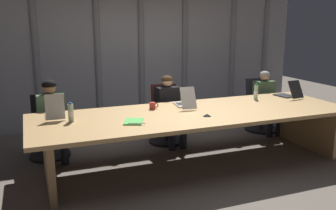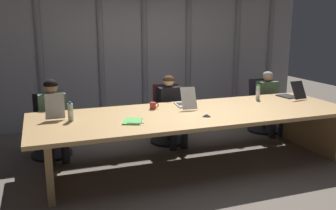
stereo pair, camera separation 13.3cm
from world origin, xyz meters
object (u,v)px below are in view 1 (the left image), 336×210
at_px(office_chair_center, 260,111).
at_px(person_left_end, 52,115).
at_px(laptop_left_end, 55,113).
at_px(water_bottle_secondary, 71,113).
at_px(water_bottle_primary, 256,92).
at_px(spiral_notepad, 134,122).
at_px(office_chair_left_end, 49,134).
at_px(conference_mic_left_side, 207,115).
at_px(office_chair_left_mid, 166,121).
at_px(person_left_mid, 169,107).
at_px(coffee_mug_near, 153,106).
at_px(person_center, 266,99).
at_px(laptop_center, 288,94).
at_px(laptop_left_mid, 185,102).

relative_size(office_chair_center, person_left_end, 0.81).
xyz_separation_m(laptop_left_end, water_bottle_secondary, (0.17, -0.28, 0.05)).
xyz_separation_m(water_bottle_primary, spiral_notepad, (-2.22, -0.63, -0.10)).
bearing_deg(office_chair_left_end, conference_mic_left_side, 54.02).
relative_size(office_chair_left_mid, person_left_mid, 0.84).
relative_size(coffee_mug_near, conference_mic_left_side, 1.22).
relative_size(person_left_mid, water_bottle_secondary, 4.59).
distance_m(office_chair_left_end, spiral_notepad, 1.66).
bearing_deg(laptop_left_end, office_chair_left_end, 6.57).
bearing_deg(person_left_end, conference_mic_left_side, 53.46).
distance_m(office_chair_left_mid, water_bottle_secondary, 1.98).
height_order(office_chair_left_mid, person_center, person_center).
distance_m(laptop_center, spiral_notepad, 2.86).
bearing_deg(person_left_mid, conference_mic_left_side, -2.26).
height_order(person_left_end, person_left_mid, person_left_end).
bearing_deg(office_chair_left_end, office_chair_left_mid, 89.33).
height_order(office_chair_center, water_bottle_secondary, water_bottle_secondary).
height_order(office_chair_center, conference_mic_left_side, office_chair_center).
height_order(person_center, water_bottle_secondary, person_center).
xyz_separation_m(office_chair_left_end, person_left_mid, (1.87, -0.16, 0.29)).
height_order(laptop_left_end, water_bottle_primary, laptop_left_end).
height_order(coffee_mug_near, conference_mic_left_side, coffee_mug_near).
bearing_deg(spiral_notepad, office_chair_left_mid, 77.33).
relative_size(water_bottle_primary, coffee_mug_near, 1.82).
height_order(person_left_end, conference_mic_left_side, person_left_end).
bearing_deg(office_chair_center, person_center, 1.82).
distance_m(person_left_mid, conference_mic_left_side, 1.21).
xyz_separation_m(person_left_end, water_bottle_primary, (3.11, -0.50, 0.21)).
distance_m(person_left_end, water_bottle_secondary, 0.87).
distance_m(office_chair_center, water_bottle_primary, 1.02).
bearing_deg(laptop_center, spiral_notepad, 95.47).
xyz_separation_m(office_chair_left_end, spiral_notepad, (0.95, -1.29, 0.42)).
height_order(person_center, conference_mic_left_side, person_center).
bearing_deg(person_left_end, laptop_center, 77.70).
relative_size(office_chair_left_end, person_left_mid, 0.81).
xyz_separation_m(laptop_left_end, spiral_notepad, (0.89, -0.59, -0.05)).
bearing_deg(laptop_center, office_chair_center, -5.37).
bearing_deg(office_chair_left_mid, laptop_left_mid, 9.04).
bearing_deg(office_chair_center, laptop_left_mid, -64.21).
height_order(water_bottle_secondary, spiral_notepad, water_bottle_secondary).
bearing_deg(office_chair_center, coffee_mug_near, -68.83).
bearing_deg(conference_mic_left_side, office_chair_center, 36.79).
xyz_separation_m(water_bottle_primary, coffee_mug_near, (-1.77, -0.05, -0.06)).
relative_size(laptop_center, person_left_end, 0.41).
relative_size(office_chair_left_end, office_chair_left_mid, 0.97).
xyz_separation_m(person_center, conference_mic_left_side, (-1.82, -1.20, 0.16)).
distance_m(person_left_end, spiral_notepad, 1.45).
relative_size(office_chair_left_mid, coffee_mug_near, 7.05).
relative_size(laptop_center, office_chair_left_end, 0.53).
relative_size(office_chair_left_mid, person_left_end, 0.81).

